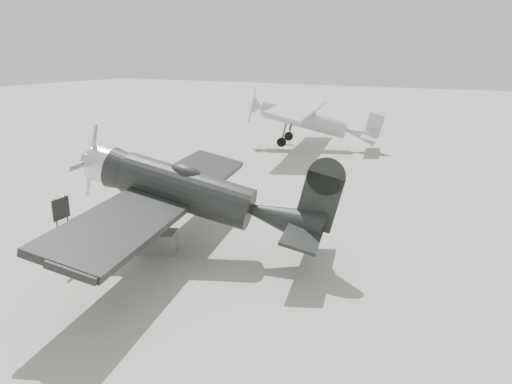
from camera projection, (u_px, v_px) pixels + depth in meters
ground at (234, 240)px, 17.97m from camera, size 160.00×160.00×0.00m
lowwing_monoplane at (199, 195)px, 16.22m from camera, size 8.68×11.97×3.86m
highwing_monoplane at (309, 116)px, 34.15m from camera, size 9.11×12.73×3.60m
equipment_block at (155, 241)px, 16.87m from camera, size 1.62×1.35×0.70m
sign_board at (61, 209)px, 19.09m from camera, size 0.13×0.83×1.20m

